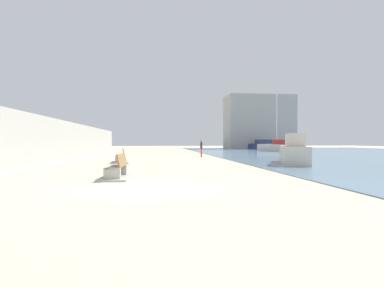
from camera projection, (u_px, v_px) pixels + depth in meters
The scene contains 9 objects.
ground_plane at pixel (149, 157), 27.79m from camera, with size 120.00×120.00×0.00m, color #C6B793.
seawall at pixel (59, 139), 26.83m from camera, with size 0.80×64.00×3.17m, color #9E9E99.
bench_near at pixel (117, 173), 12.26m from camera, with size 1.27×2.18×0.98m.
bench_far at pixel (120, 159), 20.89m from camera, with size 1.28×2.19×0.98m.
person_walking at pixel (201, 147), 28.59m from camera, with size 0.25×0.52×1.55m.
boat_mid_bay at pixel (279, 147), 41.90m from camera, with size 3.90×6.89×7.95m.
boat_nearest at pixel (260, 146), 52.99m from camera, with size 3.89×7.23×1.61m.
boat_distant at pixel (294, 152), 19.82m from camera, with size 3.19×5.48×1.86m.
harbor_building at pixel (259, 122), 57.98m from camera, with size 12.00×6.00×9.61m, color #9E9E99.
Camera 1 is at (0.25, -10.03, 1.48)m, focal length 29.73 mm.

